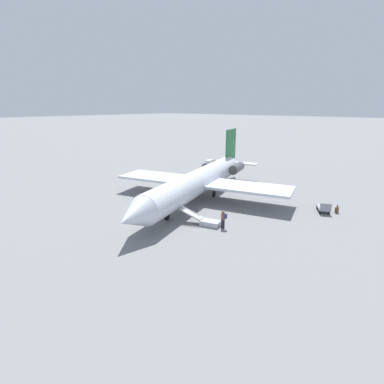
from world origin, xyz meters
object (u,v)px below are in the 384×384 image
(luggage_cart, at_px, (323,208))
(airplane_main, at_px, (201,180))
(boarding_stairs, at_px, (206,221))
(passenger, at_px, (223,218))
(suitcase, at_px, (337,210))

(luggage_cart, bearing_deg, airplane_main, -98.38)
(boarding_stairs, distance_m, passenger, 1.80)
(boarding_stairs, height_order, suitcase, boarding_stairs)
(passenger, xyz_separation_m, suitcase, (-11.04, 6.81, -0.67))
(airplane_main, relative_size, luggage_cart, 11.63)
(passenger, relative_size, luggage_cart, 0.71)
(airplane_main, xyz_separation_m, suitcase, (-5.11, 14.21, -1.93))
(passenger, relative_size, suitcase, 1.98)
(airplane_main, xyz_separation_m, luggage_cart, (-4.55, 13.01, -1.80))
(airplane_main, height_order, boarding_stairs, airplane_main)
(airplane_main, relative_size, suitcase, 32.50)
(boarding_stairs, bearing_deg, passenger, 178.22)
(airplane_main, distance_m, boarding_stairs, 8.74)
(passenger, bearing_deg, boarding_stairs, -1.78)
(airplane_main, xyz_separation_m, boarding_stairs, (6.31, 5.75, -1.87))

